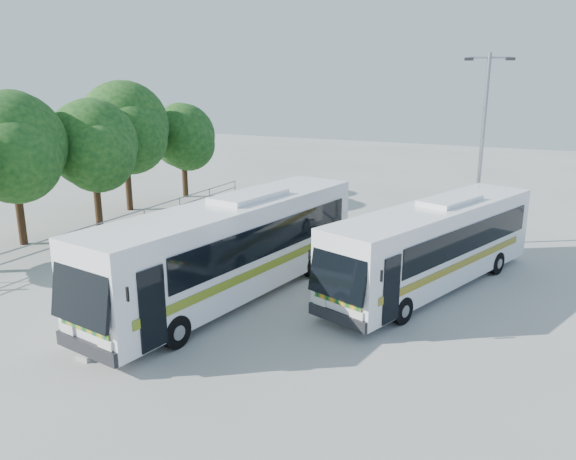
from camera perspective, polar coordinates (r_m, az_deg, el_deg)
The scene contains 10 objects.
ground at distance 19.60m, azimuth -2.74°, elevation -7.10°, with size 100.00×100.00×0.00m, color #AAAAA4.
kerb_divider at distance 22.27m, azimuth -5.52°, elevation -4.16°, with size 0.40×16.00×0.15m, color #B2B2AD.
railing at distance 28.11m, azimuth -16.99°, elevation 0.76°, with size 0.06×22.00×1.00m.
tree_far_b at distance 27.78m, azimuth -26.18°, elevation 7.75°, with size 5.33×5.03×6.96m.
tree_far_c at distance 29.74m, azimuth -19.14°, elevation 8.25°, with size 4.97×4.69×6.49m.
tree_far_d at distance 33.19m, azimuth -16.21°, elevation 10.09°, with size 5.62×5.30×7.33m.
tree_far_e at distance 36.34m, azimuth -10.54°, elevation 9.35°, with size 4.54×4.28×5.92m.
coach_main at distance 19.26m, azimuth -5.77°, elevation -1.74°, with size 4.30×12.34×3.36m.
coach_adjacent at distance 20.85m, azimuth 14.62°, elevation -1.36°, with size 5.64×11.04×3.04m.
lamppost at distance 26.48m, azimuth 19.11°, elevation 8.41°, with size 2.03×0.77×8.47m.
Camera 1 is at (8.67, -15.92, 7.43)m, focal length 35.00 mm.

